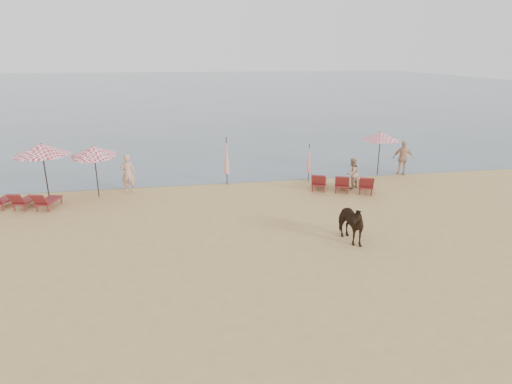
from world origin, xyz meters
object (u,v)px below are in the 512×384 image
at_px(cow, 348,222).
at_px(umbrella_open_left_a, 42,149).
at_px(beachgoer_right_a, 352,173).
at_px(beachgoer_right_b, 403,158).
at_px(umbrella_closed_right, 309,159).
at_px(umbrella_closed_left, 226,156).
at_px(umbrella_open_right, 381,136).
at_px(beachgoer_left, 128,173).
at_px(umbrella_open_left_b, 94,151).
at_px(lounger_cluster_left, 24,200).
at_px(lounger_cluster_right, 342,183).

bearing_deg(cow, umbrella_open_left_a, 140.73).
xyz_separation_m(umbrella_open_left_a, beachgoer_right_a, (14.45, -0.47, -1.68)).
bearing_deg(beachgoer_right_b, umbrella_closed_right, 21.13).
height_order(umbrella_closed_left, beachgoer_right_b, umbrella_closed_left).
xyz_separation_m(umbrella_open_right, beachgoer_left, (-13.36, -0.73, -1.26)).
relative_size(umbrella_closed_left, beachgoer_right_a, 1.59).
bearing_deg(umbrella_open_left_b, beachgoer_right_a, -14.63).
distance_m(umbrella_closed_left, umbrella_closed_right, 4.34).
relative_size(umbrella_open_right, cow, 1.39).
xyz_separation_m(lounger_cluster_left, umbrella_open_left_a, (0.83, 0.74, 2.06)).
height_order(cow, beachgoer_right_b, beachgoer_right_b).
bearing_deg(lounger_cluster_left, umbrella_closed_right, 21.99).
distance_m(umbrella_closed_left, beachgoer_right_b, 9.89).
height_order(lounger_cluster_left, beachgoer_right_b, beachgoer_right_b).
bearing_deg(umbrella_open_right, beachgoer_right_a, -129.96).
bearing_deg(umbrella_open_left_b, beachgoer_left, 8.24).
xyz_separation_m(lounger_cluster_left, umbrella_open_right, (17.66, 2.34, 1.81)).
height_order(umbrella_open_left_a, beachgoer_left, umbrella_open_left_a).
bearing_deg(beachgoer_left, umbrella_open_left_b, 18.86).
xyz_separation_m(beachgoer_left, beachgoer_right_a, (10.97, -1.33, -0.16)).
distance_m(umbrella_open_left_a, umbrella_open_right, 16.91).
relative_size(lounger_cluster_left, lounger_cluster_right, 0.87).
xyz_separation_m(umbrella_closed_right, beachgoer_right_a, (1.77, -1.58, -0.46)).
relative_size(umbrella_open_right, beachgoer_right_a, 1.56).
xyz_separation_m(lounger_cluster_left, beachgoer_right_a, (15.28, 0.27, 0.38)).
bearing_deg(umbrella_closed_right, beachgoer_right_a, -41.71).
distance_m(lounger_cluster_left, umbrella_open_left_a, 2.34).
height_order(lounger_cluster_left, umbrella_open_right, umbrella_open_right).
height_order(umbrella_open_left_a, cow, umbrella_open_left_a).
height_order(lounger_cluster_left, beachgoer_left, beachgoer_left).
relative_size(lounger_cluster_right, cow, 1.91).
bearing_deg(umbrella_closed_left, beachgoer_right_a, -16.08).
relative_size(umbrella_closed_left, beachgoer_right_b, 1.30).
distance_m(umbrella_open_left_b, beachgoer_left, 1.93).
bearing_deg(beachgoer_left, lounger_cluster_left, 20.36).
bearing_deg(cow, beachgoer_right_a, 56.28).
bearing_deg(umbrella_open_left_b, lounger_cluster_right, -16.69).
bearing_deg(lounger_cluster_right, cow, -87.06).
bearing_deg(umbrella_open_left_b, beachgoer_right_b, -6.93).
bearing_deg(cow, beachgoer_left, 128.17).
distance_m(umbrella_open_left_a, umbrella_closed_right, 12.78).
relative_size(lounger_cluster_right, beachgoer_right_a, 2.14).
xyz_separation_m(umbrella_open_right, umbrella_closed_right, (-4.16, -0.48, -0.97)).
bearing_deg(cow, lounger_cluster_left, 145.07).
bearing_deg(umbrella_open_left_b, cow, -45.96).
distance_m(lounger_cluster_right, umbrella_closed_left, 5.97).
distance_m(lounger_cluster_left, cow, 13.94).
bearing_deg(lounger_cluster_left, umbrella_open_right, 21.70).
bearing_deg(beachgoer_right_a, umbrella_closed_left, -47.97).
bearing_deg(lounger_cluster_right, beachgoer_left, -167.40).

